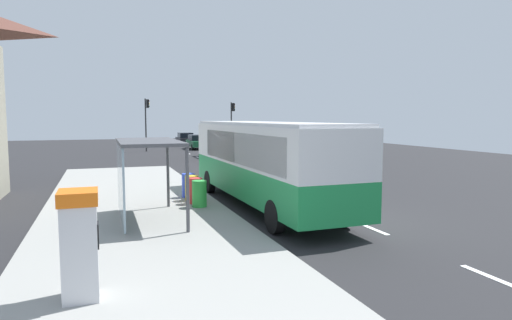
{
  "coord_description": "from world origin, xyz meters",
  "views": [
    {
      "loc": [
        -7.5,
        -12.72,
        3.39
      ],
      "look_at": [
        -1.0,
        5.88,
        1.5
      ],
      "focal_mm": 31.33,
      "sensor_mm": 36.0,
      "label": 1
    }
  ],
  "objects_px": {
    "recycling_bin_green": "(199,194)",
    "recycling_bin_yellow": "(192,188)",
    "ticket_machine": "(80,244)",
    "bus_shelter": "(138,159)",
    "traffic_light_far_side": "(147,117)",
    "white_van": "(223,142)",
    "bus": "(264,159)",
    "traffic_light_near_side": "(232,118)",
    "sedan_near": "(197,142)",
    "recycling_bin_blue": "(188,185)",
    "recycling_bin_red": "(195,191)",
    "sedan_far": "(185,139)"
  },
  "relations": [
    {
      "from": "white_van",
      "to": "recycling_bin_blue",
      "type": "bearing_deg",
      "value": -109.03
    },
    {
      "from": "white_van",
      "to": "recycling_bin_green",
      "type": "distance_m",
      "value": 21.63
    },
    {
      "from": "bus",
      "to": "traffic_light_near_side",
      "type": "bearing_deg",
      "value": 76.08
    },
    {
      "from": "recycling_bin_green",
      "to": "traffic_light_far_side",
      "type": "bearing_deg",
      "value": 87.9
    },
    {
      "from": "white_van",
      "to": "sedan_far",
      "type": "xyz_separation_m",
      "value": [
        0.1,
        18.06,
        -0.55
      ]
    },
    {
      "from": "sedan_near",
      "to": "recycling_bin_blue",
      "type": "distance_m",
      "value": 30.07
    },
    {
      "from": "bus",
      "to": "white_van",
      "type": "xyz_separation_m",
      "value": [
        3.91,
        20.64,
        -0.5
      ]
    },
    {
      "from": "recycling_bin_yellow",
      "to": "traffic_light_near_side",
      "type": "height_order",
      "value": "traffic_light_near_side"
    },
    {
      "from": "sedan_near",
      "to": "white_van",
      "type": "bearing_deg",
      "value": -90.53
    },
    {
      "from": "white_van",
      "to": "bus_shelter",
      "type": "relative_size",
      "value": 1.31
    },
    {
      "from": "recycling_bin_red",
      "to": "traffic_light_near_side",
      "type": "xyz_separation_m",
      "value": [
        9.7,
        28.4,
        2.63
      ]
    },
    {
      "from": "white_van",
      "to": "ticket_machine",
      "type": "xyz_separation_m",
      "value": [
        -10.1,
        -28.0,
        -0.17
      ]
    },
    {
      "from": "recycling_bin_green",
      "to": "sedan_near",
      "type": "bearing_deg",
      "value": 78.32
    },
    {
      "from": "ticket_machine",
      "to": "bus_shelter",
      "type": "bearing_deg",
      "value": 75.71
    },
    {
      "from": "recycling_bin_red",
      "to": "traffic_light_near_side",
      "type": "relative_size",
      "value": 0.19
    },
    {
      "from": "recycling_bin_red",
      "to": "recycling_bin_yellow",
      "type": "relative_size",
      "value": 1.0
    },
    {
      "from": "recycling_bin_green",
      "to": "recycling_bin_blue",
      "type": "distance_m",
      "value": 2.1
    },
    {
      "from": "recycling_bin_green",
      "to": "recycling_bin_yellow",
      "type": "distance_m",
      "value": 1.4
    },
    {
      "from": "white_van",
      "to": "traffic_light_far_side",
      "type": "bearing_deg",
      "value": 119.83
    },
    {
      "from": "bus",
      "to": "recycling_bin_green",
      "type": "height_order",
      "value": "bus"
    },
    {
      "from": "ticket_machine",
      "to": "recycling_bin_yellow",
      "type": "height_order",
      "value": "ticket_machine"
    },
    {
      "from": "ticket_machine",
      "to": "recycling_bin_green",
      "type": "height_order",
      "value": "ticket_machine"
    },
    {
      "from": "white_van",
      "to": "sedan_far",
      "type": "bearing_deg",
      "value": 89.69
    },
    {
      "from": "bus",
      "to": "traffic_light_far_side",
      "type": "relative_size",
      "value": 2.11
    },
    {
      "from": "recycling_bin_blue",
      "to": "sedan_far",
      "type": "bearing_deg",
      "value": 79.94
    },
    {
      "from": "ticket_machine",
      "to": "recycling_bin_red",
      "type": "bearing_deg",
      "value": 65.3
    },
    {
      "from": "sedan_near",
      "to": "ticket_machine",
      "type": "relative_size",
      "value": 2.27
    },
    {
      "from": "traffic_light_near_side",
      "to": "sedan_near",
      "type": "bearing_deg",
      "value": 143.67
    },
    {
      "from": "recycling_bin_yellow",
      "to": "traffic_light_far_side",
      "type": "distance_m",
      "value": 28.66
    },
    {
      "from": "sedan_near",
      "to": "recycling_bin_red",
      "type": "xyz_separation_m",
      "value": [
        -6.5,
        -30.76,
        -0.14
      ]
    },
    {
      "from": "sedan_far",
      "to": "traffic_light_far_side",
      "type": "bearing_deg",
      "value": -121.51
    },
    {
      "from": "bus",
      "to": "white_van",
      "type": "distance_m",
      "value": 21.02
    },
    {
      "from": "recycling_bin_green",
      "to": "traffic_light_near_side",
      "type": "relative_size",
      "value": 0.19
    },
    {
      "from": "recycling_bin_green",
      "to": "traffic_light_near_side",
      "type": "bearing_deg",
      "value": 71.57
    },
    {
      "from": "recycling_bin_green",
      "to": "bus_shelter",
      "type": "distance_m",
      "value": 3.04
    },
    {
      "from": "white_van",
      "to": "recycling_bin_yellow",
      "type": "bearing_deg",
      "value": -108.39
    },
    {
      "from": "traffic_light_far_side",
      "to": "bus_shelter",
      "type": "bearing_deg",
      "value": -96.01
    },
    {
      "from": "traffic_light_near_side",
      "to": "bus",
      "type": "bearing_deg",
      "value": -103.92
    },
    {
      "from": "recycling_bin_green",
      "to": "recycling_bin_red",
      "type": "distance_m",
      "value": 0.7
    },
    {
      "from": "ticket_machine",
      "to": "bus_shelter",
      "type": "relative_size",
      "value": 0.48
    },
    {
      "from": "bus",
      "to": "ticket_machine",
      "type": "relative_size",
      "value": 5.7
    },
    {
      "from": "bus",
      "to": "bus_shelter",
      "type": "bearing_deg",
      "value": -162.11
    },
    {
      "from": "traffic_light_near_side",
      "to": "sedan_far",
      "type": "bearing_deg",
      "value": 108.42
    },
    {
      "from": "sedan_near",
      "to": "traffic_light_far_side",
      "type": "xyz_separation_m",
      "value": [
        -5.4,
        -1.55,
        2.68
      ]
    },
    {
      "from": "recycling_bin_blue",
      "to": "recycling_bin_green",
      "type": "bearing_deg",
      "value": -90.0
    },
    {
      "from": "recycling_bin_red",
      "to": "traffic_light_far_side",
      "type": "height_order",
      "value": "traffic_light_far_side"
    },
    {
      "from": "traffic_light_far_side",
      "to": "recycling_bin_yellow",
      "type": "bearing_deg",
      "value": -92.2
    },
    {
      "from": "bus_shelter",
      "to": "recycling_bin_blue",
      "type": "bearing_deg",
      "value": 58.47
    },
    {
      "from": "white_van",
      "to": "recycling_bin_red",
      "type": "bearing_deg",
      "value": -107.78
    },
    {
      "from": "recycling_bin_yellow",
      "to": "sedan_near",
      "type": "bearing_deg",
      "value": 77.8
    }
  ]
}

